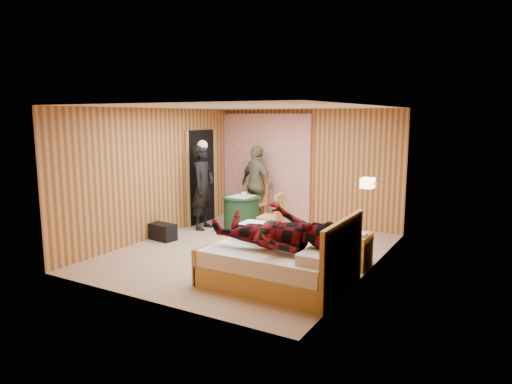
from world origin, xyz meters
The scene contains 23 objects.
floor centered at (0.00, 0.00, 0.00)m, with size 4.20×5.00×0.01m, color tan.
ceiling centered at (0.00, 0.00, 2.50)m, with size 4.20×5.00×0.01m, color white.
wall_back centered at (0.00, 2.50, 1.25)m, with size 4.20×0.02×2.50m, color #C8814D.
wall_left centered at (-2.10, 0.00, 1.25)m, with size 0.02×5.00×2.50m, color #C8814D.
wall_right centered at (2.10, 0.00, 1.25)m, with size 0.02×5.00×2.50m, color #C8814D.
curtain centered at (-1.00, 2.43, 1.20)m, with size 2.20×0.08×2.40m, color beige.
doorway centered at (-2.06, 1.40, 1.02)m, with size 0.06×0.90×2.05m, color black.
wall_lamp centered at (1.92, 0.45, 1.30)m, with size 0.26×0.24×0.16m.
bed centered at (1.13, -1.03, 0.30)m, with size 1.95×1.49×1.03m.
nightstand centered at (1.88, 0.12, 0.28)m, with size 0.41×0.56×0.54m.
round_table centered at (-0.97, 1.32, 0.35)m, with size 0.79×0.79×0.70m.
chair_far centered at (-0.97, 1.95, 0.54)m, with size 0.43×0.43×0.93m.
chair_near centered at (0.02, 0.90, 0.52)m, with size 0.45×0.45×0.90m.
duffel_bag centered at (-1.85, -0.16, 0.16)m, with size 0.55×0.30×0.31m, color black.
sneaker_left centered at (-0.79, 0.56, 0.06)m, with size 0.27×0.11×0.12m, color silver.
sneaker_right centered at (-0.55, 0.45, 0.05)m, with size 0.25×0.10×0.11m, color silver.
woman_standing centered at (-1.68, 0.96, 0.89)m, with size 0.65×0.43×1.78m, color black.
man_at_table centered at (-0.97, 1.98, 0.86)m, with size 1.01×0.42×1.72m, color #6A6746.
man_on_bed centered at (1.15, -1.25, 0.94)m, with size 1.77×0.67×0.86m, color #62090F.
book_lower centered at (1.88, 0.07, 0.55)m, with size 0.17×0.22×0.02m, color silver.
book_upper centered at (1.88, 0.07, 0.57)m, with size 0.16×0.22×0.02m, color silver.
cup_nightstand centered at (1.88, 0.25, 0.58)m, with size 0.10×0.10×0.09m, color silver.
cup_table centered at (-0.87, 1.27, 0.75)m, with size 0.12×0.12×0.10m, color silver.
Camera 1 is at (3.95, -6.62, 2.34)m, focal length 32.00 mm.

